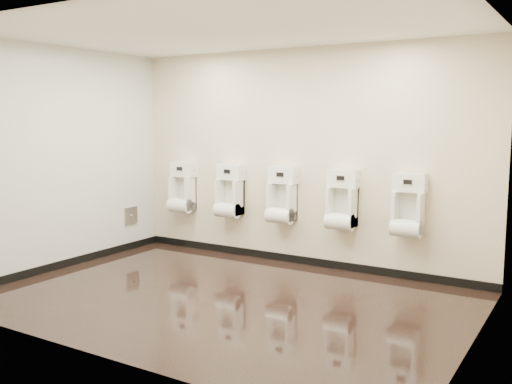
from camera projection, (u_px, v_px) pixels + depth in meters
The scene contains 15 objects.
ground at pixel (225, 298), 6.07m from camera, with size 5.00×3.50×0.00m, color black.
ceiling at pixel (223, 29), 5.71m from camera, with size 5.00×3.50×0.00m, color white.
back_wall at pixel (300, 158), 7.38m from camera, with size 5.00×0.02×2.80m, color beige.
front_wall at pixel (96, 184), 4.41m from camera, with size 5.00×0.02×2.80m, color beige.
left_wall at pixel (61, 159), 7.18m from camera, with size 0.02×3.50×2.80m, color beige.
right_wall at pixel (479, 182), 4.60m from camera, with size 0.02×3.50×2.80m, color beige.
tile_overlay_left at pixel (61, 159), 7.18m from camera, with size 0.01×3.50×2.80m, color silver.
skirting_back at pixel (299, 260), 7.54m from camera, with size 5.00×0.02×0.10m, color black.
skirting_left at pixel (66, 263), 7.35m from camera, with size 0.02×3.50×0.10m, color black.
access_panel at pixel (131, 215), 8.31m from camera, with size 0.04×0.25×0.25m.
urinal_0 at pixel (182, 191), 8.30m from camera, with size 0.39×0.29×0.72m.
urinal_1 at pixel (229, 195), 7.87m from camera, with size 0.39×0.29×0.72m.
urinal_2 at pixel (282, 199), 7.44m from camera, with size 0.39×0.29×0.72m.
urinal_3 at pixel (342, 204), 7.01m from camera, with size 0.39×0.29×0.72m.
urinal_4 at pixel (408, 210), 6.58m from camera, with size 0.39×0.29×0.72m.
Camera 1 is at (3.34, -4.85, 1.91)m, focal length 40.00 mm.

